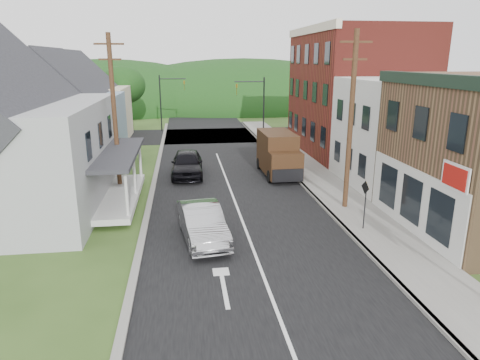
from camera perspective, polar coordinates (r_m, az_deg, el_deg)
name	(u,v)px	position (r m, az deg, el deg)	size (l,w,h in m)	color
ground	(250,242)	(18.68, 1.35, -8.21)	(120.00, 120.00, 0.00)	#2D4719
road	(226,180)	(28.04, -1.83, 0.06)	(9.00, 90.00, 0.02)	black
cross_road	(210,136)	(44.59, -4.08, 5.94)	(60.00, 9.00, 0.02)	black
sidewalk_right	(323,184)	(27.35, 11.00, -0.47)	(2.80, 55.00, 0.15)	slate
curb_right	(302,184)	(26.96, 8.27, -0.58)	(0.20, 55.00, 0.15)	slate
curb_left	(152,190)	(26.04, -11.61, -1.37)	(0.30, 55.00, 0.12)	slate
storefront_white	(413,133)	(28.43, 22.09, 5.84)	(8.00, 7.00, 6.50)	silver
storefront_red	(355,92)	(36.73, 15.08, 11.21)	(8.00, 12.00, 10.00)	maroon
house_blue	(72,113)	(35.07, -21.52, 8.31)	(7.14, 8.16, 7.28)	#7E95AC
house_cream	(89,102)	(43.92, -19.47, 9.80)	(7.14, 8.16, 7.28)	beige
utility_pole_right	(351,121)	(22.18, 14.54, 7.67)	(1.60, 0.26, 9.00)	#472D19
utility_pole_left	(114,114)	(25.31, -16.41, 8.49)	(1.60, 0.26, 9.00)	#472D19
traffic_signal_right	(257,101)	(41.14, 2.23, 10.42)	(2.87, 0.20, 6.00)	black
traffic_signal_left	(167,96)	(47.54, -9.73, 10.93)	(2.87, 0.20, 6.00)	black
tree_left_d	(123,85)	(49.33, -15.32, 12.09)	(4.80, 4.80, 6.94)	#382616
forested_ridge	(199,107)	(72.31, -5.54, 9.68)	(90.00, 30.00, 16.00)	#113912
silver_sedan	(202,223)	(18.61, -5.06, -5.77)	(1.64, 4.71, 1.55)	#A8A7AC
dark_sedan	(187,164)	(28.90, -7.06, 2.18)	(2.03, 5.04, 1.72)	black
delivery_van	(278,154)	(28.89, 5.14, 3.45)	(2.19, 5.17, 2.88)	#321C0D
warning_sign	(365,198)	(19.97, 16.34, -2.34)	(0.14, 0.62, 2.27)	black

